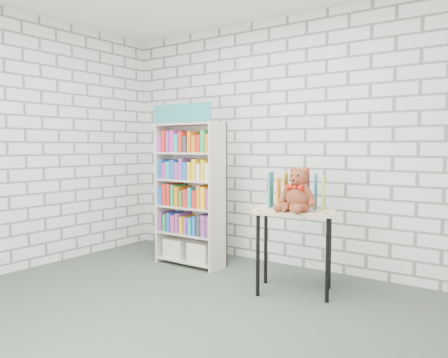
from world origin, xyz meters
The scene contains 6 objects.
ground centered at (0.00, 0.00, 0.00)m, with size 4.50×4.50×0.00m, color #3A453A.
room_shell centered at (0.00, 0.00, 1.78)m, with size 4.52×4.02×2.81m.
bookshelf centered at (-0.87, 1.36, 0.83)m, with size 0.81×0.31×1.81m.
display_table centered at (0.52, 1.18, 0.67)m, with size 0.85×0.71×0.78m.
table_books centered at (0.48, 1.29, 0.93)m, with size 0.55×0.38×0.30m.
teddy_bear centered at (0.59, 1.08, 0.94)m, with size 0.37×0.34×0.40m.
Camera 1 is at (2.28, -2.44, 1.35)m, focal length 35.00 mm.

